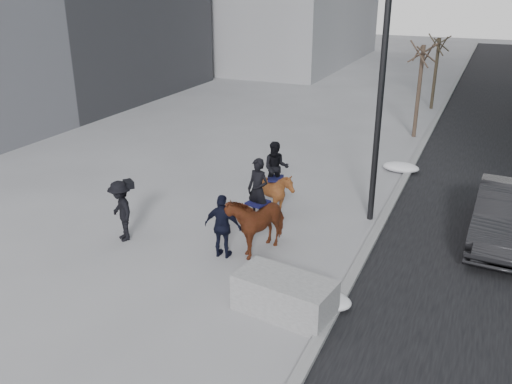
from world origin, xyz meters
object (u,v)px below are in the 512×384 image
at_px(car_near, 507,215).
at_px(mounted_left, 256,217).
at_px(mounted_right, 274,188).
at_px(planter, 285,295).

height_order(car_near, mounted_left, mounted_left).
bearing_deg(mounted_right, planter, -65.36).
relative_size(car_near, mounted_left, 1.89).
relative_size(mounted_left, mounted_right, 1.07).
distance_m(planter, car_near, 7.26).
bearing_deg(mounted_right, car_near, 9.49).
bearing_deg(car_near, mounted_right, -167.97).
bearing_deg(planter, mounted_right, 114.64).
bearing_deg(mounted_left, mounted_right, 98.84).
distance_m(planter, mounted_left, 3.17).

